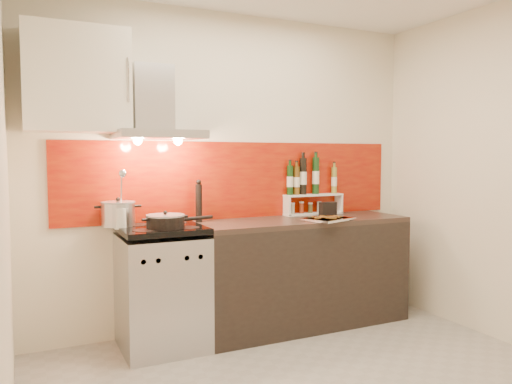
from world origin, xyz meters
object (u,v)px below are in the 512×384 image
stock_pot (118,214)px  baking_tray (328,219)px  range_stove (162,289)px  counter (302,272)px  saute_pan (166,221)px  pepper_mill (199,201)px

stock_pot → baking_tray: 1.64m
range_stove → stock_pot: 0.65m
counter → baking_tray: (0.12, -0.19, 0.47)m
baking_tray → range_stove: bearing=171.8°
baking_tray → saute_pan: bearing=176.1°
stock_pot → saute_pan: size_ratio=0.47×
range_stove → saute_pan: bearing=-84.0°
counter → saute_pan: 1.30m
range_stove → counter: 1.20m
counter → saute_pan: size_ratio=3.42×
range_stove → pepper_mill: bearing=26.6°
range_stove → stock_pot: bearing=150.3°
pepper_mill → baking_tray: (0.97, -0.37, -0.15)m
range_stove → baking_tray: size_ratio=2.01×
counter → pepper_mill: size_ratio=5.30×
range_stove → pepper_mill: size_ratio=2.68×
range_stove → stock_pot: size_ratio=3.67×
counter → pepper_mill: (-0.85, 0.17, 0.61)m
saute_pan → pepper_mill: bearing=39.1°
saute_pan → baking_tray: bearing=-3.9°
range_stove → pepper_mill: 0.74m
stock_pot → pepper_mill: 0.63m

